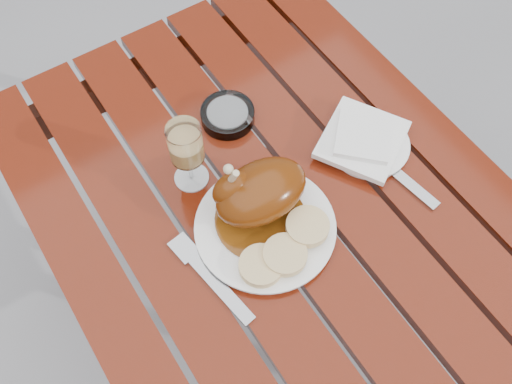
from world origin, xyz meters
TOP-DOWN VIEW (x-y plane):
  - ground at (0.00, 0.00)m, footprint 60.00×60.00m
  - table at (0.00, 0.00)m, footprint 0.80×1.20m
  - dinner_plate at (-0.05, 0.03)m, footprint 0.30×0.30m
  - roast_duck at (-0.04, 0.07)m, footprint 0.19×0.16m
  - bread_dumplings at (-0.05, -0.03)m, footprint 0.18×0.10m
  - wine_glass at (-0.10, 0.20)m, footprint 0.09×0.09m
  - side_plate at (0.22, 0.07)m, footprint 0.21×0.21m
  - napkin at (0.21, 0.08)m, footprint 0.21×0.20m
  - ashtray at (0.03, 0.28)m, footprint 0.12×0.12m
  - fork at (-0.18, -0.01)m, footprint 0.05×0.19m
  - knife at (0.22, 0.01)m, footprint 0.05×0.23m

SIDE VIEW (x-z plane):
  - ground at x=0.00m, z-range 0.00..0.00m
  - table at x=0.00m, z-range 0.00..0.75m
  - fork at x=-0.18m, z-range 0.75..0.76m
  - knife at x=0.22m, z-range 0.75..0.76m
  - side_plate at x=0.22m, z-range 0.75..0.76m
  - dinner_plate at x=-0.05m, z-range 0.75..0.77m
  - ashtray at x=0.03m, z-range 0.75..0.78m
  - napkin at x=0.21m, z-range 0.76..0.78m
  - bread_dumplings at x=-0.05m, z-range 0.77..0.79m
  - roast_duck at x=-0.04m, z-range 0.75..0.88m
  - wine_glass at x=-0.10m, z-range 0.75..0.90m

